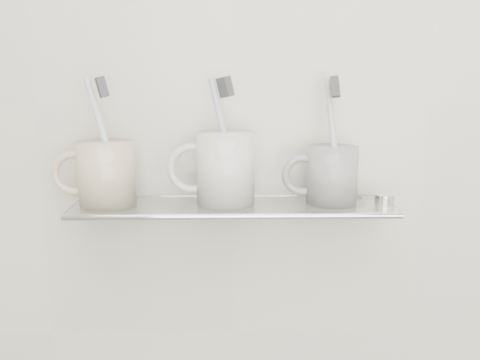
{
  "coord_description": "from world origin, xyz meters",
  "views": [
    {
      "loc": [
        -0.01,
        0.23,
        1.31
      ],
      "look_at": [
        0.01,
        1.04,
        1.14
      ],
      "focal_mm": 40.0,
      "sensor_mm": 36.0,
      "label": 1
    }
  ],
  "objects_px": {
    "mug_left": "(107,173)",
    "mug_right": "(332,175)",
    "shelf_glass": "(233,207)",
    "mug_center": "(226,168)"
  },
  "relations": [
    {
      "from": "shelf_glass",
      "to": "mug_left",
      "type": "distance_m",
      "value": 0.2
    },
    {
      "from": "mug_left",
      "to": "shelf_glass",
      "type": "bearing_deg",
      "value": 17.61
    },
    {
      "from": "shelf_glass",
      "to": "mug_center",
      "type": "xyz_separation_m",
      "value": [
        -0.01,
        0.0,
        0.06
      ]
    },
    {
      "from": "mug_center",
      "to": "mug_right",
      "type": "relative_size",
      "value": 1.25
    },
    {
      "from": "shelf_glass",
      "to": "mug_left",
      "type": "height_order",
      "value": "mug_left"
    },
    {
      "from": "mug_center",
      "to": "shelf_glass",
      "type": "bearing_deg",
      "value": -2.55
    },
    {
      "from": "shelf_glass",
      "to": "mug_center",
      "type": "bearing_deg",
      "value": 156.26
    },
    {
      "from": "mug_left",
      "to": "mug_right",
      "type": "relative_size",
      "value": 1.1
    },
    {
      "from": "mug_center",
      "to": "mug_right",
      "type": "distance_m",
      "value": 0.17
    },
    {
      "from": "mug_center",
      "to": "mug_right",
      "type": "height_order",
      "value": "mug_center"
    }
  ]
}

